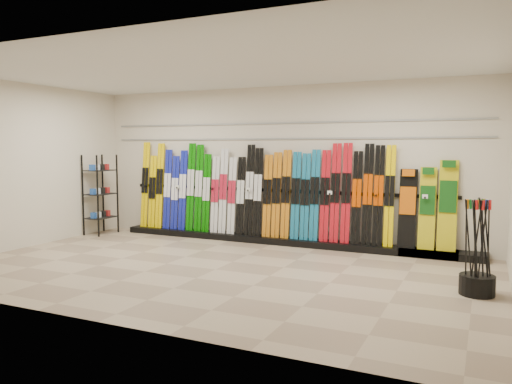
% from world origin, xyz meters
% --- Properties ---
extents(floor, '(8.00, 8.00, 0.00)m').
position_xyz_m(floor, '(0.00, 0.00, 0.00)').
color(floor, gray).
rests_on(floor, ground).
extents(back_wall, '(8.00, 0.00, 8.00)m').
position_xyz_m(back_wall, '(0.00, 2.50, 1.50)').
color(back_wall, beige).
rests_on(back_wall, floor).
extents(left_wall, '(0.00, 5.00, 5.00)m').
position_xyz_m(left_wall, '(-4.00, 0.00, 1.50)').
color(left_wall, beige).
rests_on(left_wall, floor).
extents(ceiling, '(8.00, 8.00, 0.00)m').
position_xyz_m(ceiling, '(0.00, 0.00, 3.00)').
color(ceiling, silver).
rests_on(ceiling, back_wall).
extents(ski_rack_base, '(8.00, 0.40, 0.12)m').
position_xyz_m(ski_rack_base, '(0.22, 2.28, 0.06)').
color(ski_rack_base, black).
rests_on(ski_rack_base, floor).
extents(skis, '(5.37, 0.20, 1.83)m').
position_xyz_m(skis, '(-0.43, 2.31, 0.96)').
color(skis, '#F2CE00').
rests_on(skis, ski_rack_base).
extents(snowboards, '(0.94, 0.23, 1.51)m').
position_xyz_m(snowboards, '(2.78, 2.35, 0.83)').
color(snowboards, black).
rests_on(snowboards, ski_rack_base).
extents(accessory_rack, '(0.40, 0.60, 1.68)m').
position_xyz_m(accessory_rack, '(-3.75, 1.70, 0.84)').
color(accessory_rack, black).
rests_on(accessory_rack, floor).
extents(pole_bin, '(0.43, 0.43, 0.25)m').
position_xyz_m(pole_bin, '(3.60, 0.25, 0.12)').
color(pole_bin, black).
rests_on(pole_bin, floor).
extents(ski_poles, '(0.36, 0.26, 1.18)m').
position_xyz_m(ski_poles, '(3.60, 0.21, 0.61)').
color(ski_poles, black).
rests_on(ski_poles, pole_bin).
extents(slatwall_rail_0, '(7.60, 0.02, 0.03)m').
position_xyz_m(slatwall_rail_0, '(0.00, 2.48, 2.00)').
color(slatwall_rail_0, gray).
rests_on(slatwall_rail_0, back_wall).
extents(slatwall_rail_1, '(7.60, 0.02, 0.03)m').
position_xyz_m(slatwall_rail_1, '(0.00, 2.48, 2.30)').
color(slatwall_rail_1, gray).
rests_on(slatwall_rail_1, back_wall).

